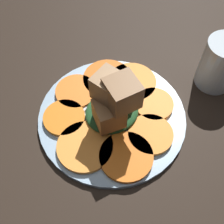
{
  "coord_description": "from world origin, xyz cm",
  "views": [
    {
      "loc": [
        16.29,
        22.09,
        46.93
      ],
      "look_at": [
        0.0,
        0.0,
        4.1
      ],
      "focal_mm": 45.0,
      "sensor_mm": 36.0,
      "label": 1
    }
  ],
  "objects": [
    {
      "name": "table_slab",
      "position": [
        0.0,
        0.0,
        1.0
      ],
      "size": [
        120.0,
        120.0,
        2.0
      ],
      "primitive_type": "cube",
      "color": "black",
      "rests_on": "ground"
    },
    {
      "name": "plate",
      "position": [
        0.0,
        0.0,
        2.52
      ],
      "size": [
        27.22,
        27.22,
        1.05
      ],
      "color": "#99B7D1",
      "rests_on": "table_slab"
    },
    {
      "name": "carrot_slice_0",
      "position": [
        -7.59,
        2.96,
        3.5
      ],
      "size": [
        7.3,
        7.3,
        0.81
      ],
      "primitive_type": "cylinder",
      "color": "orange",
      "rests_on": "plate"
    },
    {
      "name": "carrot_slice_1",
      "position": [
        -7.57,
        -3.6,
        3.5
      ],
      "size": [
        9.56,
        9.56,
        0.81
      ],
      "primitive_type": "cylinder",
      "color": "orange",
      "rests_on": "plate"
    },
    {
      "name": "carrot_slice_2",
      "position": [
        -4.16,
        -7.16,
        3.5
      ],
      "size": [
        9.7,
        9.7,
        0.81
      ],
      "primitive_type": "cylinder",
      "color": "orange",
      "rests_on": "plate"
    },
    {
      "name": "carrot_slice_3",
      "position": [
        2.55,
        -8.21,
        3.5
      ],
      "size": [
        7.99,
        7.99,
        0.81
      ],
      "primitive_type": "cylinder",
      "color": "orange",
      "rests_on": "plate"
    },
    {
      "name": "carrot_slice_4",
      "position": [
        7.5,
        -4.48,
        3.5
      ],
      "size": [
        7.6,
        7.6,
        0.81
      ],
      "primitive_type": "cylinder",
      "color": "orange",
      "rests_on": "plate"
    },
    {
      "name": "carrot_slice_5",
      "position": [
        7.64,
        2.58,
        3.5
      ],
      "size": [
        9.65,
        9.65,
        0.81
      ],
      "primitive_type": "cylinder",
      "color": "orange",
      "rests_on": "plate"
    },
    {
      "name": "carrot_slice_6",
      "position": [
        3.11,
        8.2,
        3.5
      ],
      "size": [
        9.13,
        9.13,
        0.81
      ],
      "primitive_type": "cylinder",
      "color": "orange",
      "rests_on": "plate"
    },
    {
      "name": "carrot_slice_7",
      "position": [
        -2.9,
        7.44,
        3.5
      ],
      "size": [
        7.97,
        7.97,
        0.81
      ],
      "primitive_type": "cylinder",
      "color": "orange",
      "rests_on": "plate"
    },
    {
      "name": "center_pile",
      "position": [
        0.35,
        0.74,
        8.0
      ],
      "size": [
        9.95,
        9.81,
        11.93
      ],
      "color": "#235128",
      "rests_on": "plate"
    },
    {
      "name": "fork",
      "position": [
        -0.93,
        -6.02,
        3.3
      ],
      "size": [
        16.52,
        8.16,
        0.4
      ],
      "rotation": [
        0.0,
        0.0,
        0.39
      ],
      "color": "silver",
      "rests_on": "plate"
    },
    {
      "name": "water_glass",
      "position": [
        -21.84,
        4.97,
        7.07
      ],
      "size": [
        7.45,
        7.45,
        10.15
      ],
      "color": "silver",
      "rests_on": "table_slab"
    }
  ]
}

